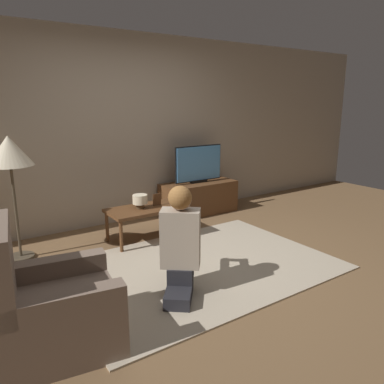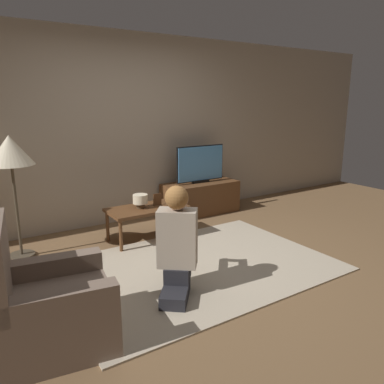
{
  "view_description": "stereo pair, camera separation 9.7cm",
  "coord_description": "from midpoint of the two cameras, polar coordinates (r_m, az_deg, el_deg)",
  "views": [
    {
      "loc": [
        -2.08,
        -2.94,
        1.69
      ],
      "look_at": [
        0.34,
        0.63,
        0.64
      ],
      "focal_mm": 35.0,
      "sensor_mm": 36.0,
      "label": 1
    },
    {
      "loc": [
        -2.0,
        -2.99,
        1.69
      ],
      "look_at": [
        0.34,
        0.63,
        0.64
      ],
      "focal_mm": 35.0,
      "sensor_mm": 36.0,
      "label": 2
    }
  ],
  "objects": [
    {
      "name": "ground_plane",
      "position": [
        3.98,
        0.34,
        -11.42
      ],
      "size": [
        10.0,
        10.0,
        0.0
      ],
      "primitive_type": "plane",
      "color": "brown"
    },
    {
      "name": "coffee_table",
      "position": [
        4.64,
        -7.49,
        -2.88
      ],
      "size": [
        0.96,
        0.5,
        0.42
      ],
      "color": "brown",
      "rests_on": "ground_plane"
    },
    {
      "name": "tv",
      "position": [
        5.64,
        0.51,
        4.31
      ],
      "size": [
        0.81,
        0.08,
        0.56
      ],
      "color": "black",
      "rests_on": "tv_stand"
    },
    {
      "name": "armchair",
      "position": [
        2.87,
        -21.75,
        -16.37
      ],
      "size": [
        0.9,
        0.83,
        0.95
      ],
      "rotation": [
        0.0,
        0.0,
        1.42
      ],
      "color": "#7A6656",
      "rests_on": "ground_plane"
    },
    {
      "name": "picture_frame",
      "position": [
        4.69,
        -5.96,
        -1.16
      ],
      "size": [
        0.11,
        0.01,
        0.15
      ],
      "color": "brown",
      "rests_on": "coffee_table"
    },
    {
      "name": "floor_lamp",
      "position": [
        4.33,
        -26.64,
        5.04
      ],
      "size": [
        0.47,
        0.47,
        1.35
      ],
      "color": "#4C4233",
      "rests_on": "ground_plane"
    },
    {
      "name": "rug",
      "position": [
        3.97,
        0.34,
        -11.31
      ],
      "size": [
        2.74,
        1.91,
        0.02
      ],
      "color": "#BCAD93",
      "rests_on": "ground_plane"
    },
    {
      "name": "person_kneeling",
      "position": [
        3.28,
        -2.64,
        -7.29
      ],
      "size": [
        0.66,
        0.74,
        0.98
      ],
      "rotation": [
        0.0,
        0.0,
        2.46
      ],
      "color": "#232328",
      "rests_on": "rug"
    },
    {
      "name": "table_lamp",
      "position": [
        4.57,
        -8.52,
        -1.25
      ],
      "size": [
        0.18,
        0.18,
        0.17
      ],
      "color": "#4C3823",
      "rests_on": "coffee_table"
    },
    {
      "name": "tv_stand",
      "position": [
        5.74,
        0.52,
        -0.89
      ],
      "size": [
        1.16,
        0.49,
        0.48
      ],
      "color": "brown",
      "rests_on": "ground_plane"
    },
    {
      "name": "wall_back",
      "position": [
        5.32,
        -11.68,
        9.24
      ],
      "size": [
        10.0,
        0.06,
        2.6
      ],
      "color": "tan",
      "rests_on": "ground_plane"
    }
  ]
}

